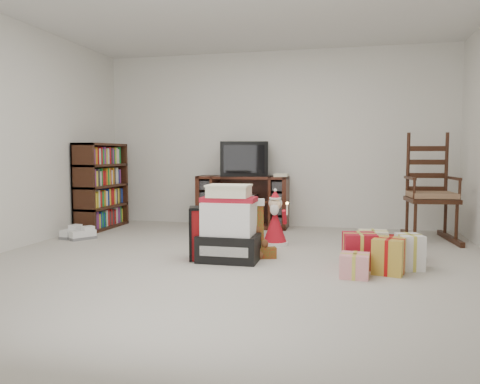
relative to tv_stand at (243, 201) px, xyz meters
name	(u,v)px	position (x,y,z in m)	size (l,w,h in m)	color
room	(232,131)	(0.40, -2.24, 0.88)	(5.01, 5.01, 2.51)	beige
tv_stand	(243,201)	(0.00, 0.00, 0.00)	(1.28, 0.48, 0.73)	#421A13
bookshelf	(102,188)	(-1.91, -0.53, 0.21)	(0.32, 0.97, 1.19)	#32170D
rocking_chair	(430,202)	(2.43, -0.44, 0.10)	(0.63, 0.95, 1.36)	#32170D
gift_pile	(229,228)	(0.33, -2.09, -0.05)	(0.58, 0.42, 0.73)	black
red_suitcase	(211,233)	(0.15, -2.09, -0.10)	(0.45, 0.32, 0.61)	maroon
stocking	(253,228)	(0.53, -1.91, -0.06)	(0.28, 0.12, 0.60)	#0D7720
teddy_bear	(253,241)	(0.52, -1.86, -0.20)	(0.25, 0.22, 0.37)	brown
santa_figurine	(275,224)	(0.65, -1.21, -0.12)	(0.31, 0.29, 0.63)	#B41321
mrs_claus_figurine	(236,226)	(0.23, -1.37, -0.13)	(0.29, 0.28, 0.60)	#B41321
sneaker_pair	(77,234)	(-1.79, -1.36, -0.31)	(0.43, 0.33, 0.11)	white
gift_cluster	(381,253)	(1.76, -1.99, -0.24)	(0.75, 1.09, 0.25)	maroon
crt_television	(244,159)	(0.02, 0.01, 0.60)	(0.74, 0.60, 0.48)	black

